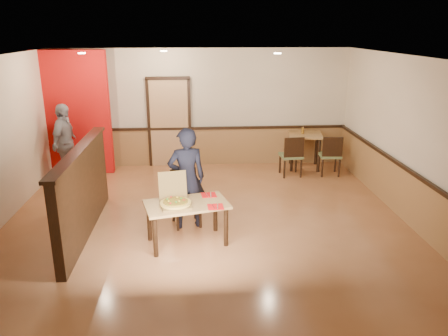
% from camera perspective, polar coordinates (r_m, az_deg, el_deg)
% --- Properties ---
extents(floor, '(7.00, 7.00, 0.00)m').
position_cam_1_polar(floor, '(7.63, -2.19, -7.29)').
color(floor, '#BF7A4A').
rests_on(floor, ground).
extents(ceiling, '(7.00, 7.00, 0.00)m').
position_cam_1_polar(ceiling, '(6.92, -2.46, 14.19)').
color(ceiling, black).
rests_on(ceiling, wall_back).
extents(wall_back, '(7.00, 0.00, 7.00)m').
position_cam_1_polar(wall_back, '(10.57, -2.83, 7.81)').
color(wall_back, beige).
rests_on(wall_back, floor).
extents(wall_right, '(0.00, 7.00, 7.00)m').
position_cam_1_polar(wall_right, '(8.03, 23.55, 3.10)').
color(wall_right, beige).
rests_on(wall_right, floor).
extents(wainscot_back, '(7.00, 0.04, 0.90)m').
position_cam_1_polar(wainscot_back, '(10.74, -2.75, 2.79)').
color(wainscot_back, olive).
rests_on(wainscot_back, floor).
extents(chair_rail_back, '(7.00, 0.06, 0.06)m').
position_cam_1_polar(chair_rail_back, '(10.61, -2.79, 5.21)').
color(chair_rail_back, black).
rests_on(chair_rail_back, wall_back).
extents(wainscot_right, '(0.04, 7.00, 0.90)m').
position_cam_1_polar(wainscot_right, '(8.29, 22.56, -3.25)').
color(wainscot_right, olive).
rests_on(wainscot_right, floor).
extents(chair_rail_right, '(0.06, 7.00, 0.06)m').
position_cam_1_polar(chair_rail_right, '(8.13, 22.82, -0.16)').
color(chair_rail_right, black).
rests_on(chair_rail_right, wall_right).
extents(back_door, '(0.90, 0.06, 2.10)m').
position_cam_1_polar(back_door, '(10.61, -7.14, 5.81)').
color(back_door, tan).
rests_on(back_door, wall_back).
extents(booth_partition, '(0.20, 3.10, 1.44)m').
position_cam_1_polar(booth_partition, '(7.39, -17.92, -2.86)').
color(booth_partition, black).
rests_on(booth_partition, floor).
extents(red_accent_panel, '(1.60, 0.20, 2.78)m').
position_cam_1_polar(red_accent_panel, '(10.44, -19.02, 6.74)').
color(red_accent_panel, red).
rests_on(red_accent_panel, floor).
extents(spot_a, '(0.14, 0.14, 0.02)m').
position_cam_1_polar(spot_a, '(8.97, -18.08, 14.08)').
color(spot_a, beige).
rests_on(spot_a, ceiling).
extents(spot_b, '(0.14, 0.14, 0.02)m').
position_cam_1_polar(spot_b, '(9.44, -7.88, 14.91)').
color(spot_b, beige).
rests_on(spot_b, ceiling).
extents(spot_c, '(0.14, 0.14, 0.02)m').
position_cam_1_polar(spot_c, '(8.56, 7.01, 14.65)').
color(spot_c, beige).
rests_on(spot_c, ceiling).
extents(main_table, '(1.40, 1.01, 0.67)m').
position_cam_1_polar(main_table, '(6.78, -4.89, -5.43)').
color(main_table, '#B3874B').
rests_on(main_table, floor).
extents(diner_chair, '(0.57, 0.57, 0.95)m').
position_cam_1_polar(diner_chair, '(7.50, -5.08, -3.50)').
color(diner_chair, '#5D6D40').
rests_on(diner_chair, floor).
extents(side_chair_left, '(0.50, 0.50, 0.94)m').
position_cam_1_polar(side_chair_left, '(9.96, 8.85, 1.76)').
color(side_chair_left, '#5D6D40').
rests_on(side_chair_left, floor).
extents(side_chair_right, '(0.50, 0.50, 0.94)m').
position_cam_1_polar(side_chair_right, '(10.19, 13.74, 1.81)').
color(side_chair_right, '#5D6D40').
rests_on(side_chair_right, floor).
extents(side_table, '(0.90, 0.90, 0.83)m').
position_cam_1_polar(side_table, '(10.61, 10.53, 3.43)').
color(side_table, '#B3874B').
rests_on(side_table, floor).
extents(diner, '(0.70, 0.53, 1.72)m').
position_cam_1_polar(diner, '(7.24, -4.89, -1.39)').
color(diner, black).
rests_on(diner, floor).
extents(passerby, '(0.55, 1.06, 1.72)m').
position_cam_1_polar(passerby, '(10.04, -20.07, 3.05)').
color(passerby, gray).
rests_on(passerby, floor).
extents(pizza_box, '(0.53, 0.59, 0.46)m').
position_cam_1_polar(pizza_box, '(6.68, -6.41, -4.31)').
color(pizza_box, brown).
rests_on(pizza_box, main_table).
extents(pizza, '(0.50, 0.50, 0.03)m').
position_cam_1_polar(pizza, '(6.64, -6.34, -4.55)').
color(pizza, gold).
rests_on(pizza, pizza_box).
extents(napkin_near, '(0.25, 0.25, 0.01)m').
position_cam_1_polar(napkin_near, '(6.58, -1.12, -5.08)').
color(napkin_near, red).
rests_on(napkin_near, main_table).
extents(napkin_far, '(0.26, 0.26, 0.01)m').
position_cam_1_polar(napkin_far, '(7.04, -2.01, -3.53)').
color(napkin_far, red).
rests_on(napkin_far, main_table).
extents(condiment, '(0.06, 0.06, 0.15)m').
position_cam_1_polar(condiment, '(10.56, 10.24, 4.83)').
color(condiment, '#8B5D19').
rests_on(condiment, side_table).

